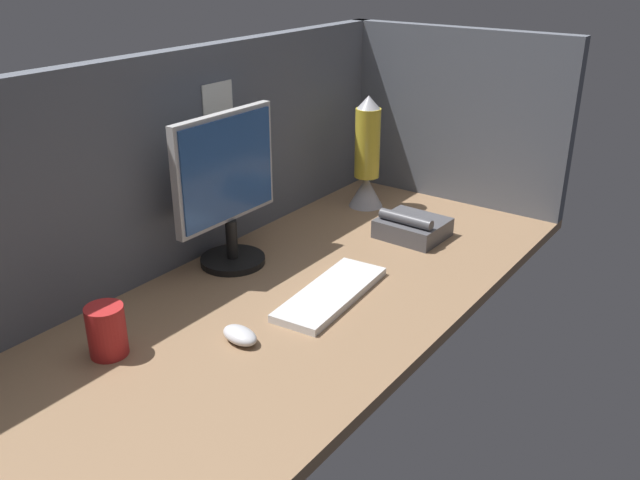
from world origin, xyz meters
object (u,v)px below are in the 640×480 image
object	(u,v)px
keyboard	(331,293)
desk_phone	(412,227)
mouse	(240,335)
monitor	(227,185)
mug_red_plastic	(107,331)
lava_lamp	(367,161)

from	to	relation	value
keyboard	desk_phone	distance (cm)	45.75
keyboard	mouse	distance (cm)	29.44
monitor	mug_red_plastic	xyz separation A→B (cm)	(-49.51, -9.78, -17.05)
lava_lamp	desk_phone	size ratio (longest dim) A/B	1.92
keyboard	lava_lamp	bearing A→B (deg)	19.65
mouse	desk_phone	size ratio (longest dim) A/B	0.49
mouse	lava_lamp	distance (cm)	93.25
monitor	mouse	world-z (taller)	monitor
lava_lamp	mug_red_plastic	bearing A→B (deg)	-178.37
monitor	lava_lamp	xyz separation A→B (cm)	(59.98, -6.66, -7.13)
mouse	desk_phone	world-z (taller)	desk_phone
mouse	mug_red_plastic	size ratio (longest dim) A/B	0.83
mug_red_plastic	lava_lamp	xyz separation A→B (cm)	(109.50, 3.12, 9.92)
keyboard	mug_red_plastic	xyz separation A→B (cm)	(-49.28, 24.43, 4.81)
monitor	mouse	bearing A→B (deg)	-134.72
lava_lamp	desk_phone	xyz separation A→B (cm)	(-14.57, -25.63, -12.54)
monitor	mug_red_plastic	bearing A→B (deg)	-168.83
keyboard	monitor	bearing A→B (deg)	84.67
desk_phone	lava_lamp	bearing A→B (deg)	60.39
lava_lamp	monitor	bearing A→B (deg)	173.66
mug_red_plastic	mouse	bearing A→B (deg)	-44.45
mouse	desk_phone	xyz separation A→B (cm)	(74.72, -2.70, 1.49)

